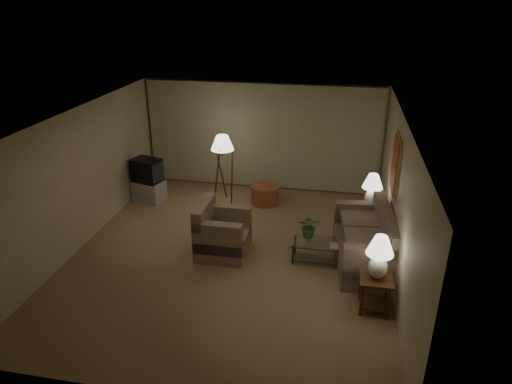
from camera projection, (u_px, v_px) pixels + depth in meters
ground at (231, 253)px, 8.91m from camera, size 7.00×7.00×0.00m
room_shell at (247, 145)px, 9.55m from camera, size 6.04×7.02×2.72m
sofa at (363, 243)px, 8.43m from camera, size 2.11×1.36×0.85m
armchair at (223, 234)px, 8.78m from camera, size 0.99×0.94×0.83m
side_table_near at (375, 288)px, 7.20m from camera, size 0.51×0.51×0.60m
side_table_far at (369, 215)px, 9.54m from camera, size 0.47×0.40×0.60m
table_lamp_near at (380, 254)px, 6.95m from camera, size 0.43×0.43×0.73m
table_lamp_far at (372, 188)px, 9.28m from camera, size 0.42×0.42×0.72m
coffee_table at (316, 249)px, 8.55m from camera, size 0.98×0.53×0.41m
tv_cabinet at (149, 190)px, 11.10m from camera, size 0.98×0.84×0.50m
crt_tv at (147, 170)px, 10.88m from camera, size 0.89×0.79×0.56m
floor_lamp at (223, 168)px, 10.77m from camera, size 0.54×0.54×1.66m
ottoman at (265, 194)px, 10.96m from camera, size 0.73×0.73×0.44m
vase at (309, 238)px, 8.49m from camera, size 0.16×0.16×0.15m
flowers at (310, 224)px, 8.37m from camera, size 0.41×0.35×0.44m
book at (330, 246)px, 8.35m from camera, size 0.18×0.24×0.02m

